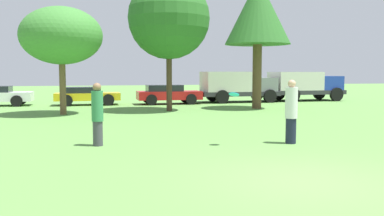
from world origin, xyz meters
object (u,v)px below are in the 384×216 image
Objects in this scene: person_thrower at (97,114)px; parked_car_yellow at (86,95)px; parked_car_red at (168,94)px; frisbee at (234,94)px; person_catcher at (291,112)px; tree_0 at (61,36)px; delivery_truck_blue at (304,84)px; tree_1 at (169,18)px; tree_2 at (258,12)px; delivery_truck_grey at (236,85)px.

person_thrower is 0.44× the size of parked_car_yellow.
frisbee is at bearing -93.81° from parked_car_red.
frisbee is (-1.72, 0.05, 0.51)m from person_catcher.
person_thrower is at bearing -80.63° from tree_0.
tree_0 is at bearing -159.09° from delivery_truck_blue.
frisbee is at bearing -90.84° from tree_1.
tree_2 is at bearing -28.02° from parked_car_yellow.
tree_1 is 7.99m from parked_car_yellow.
parked_car_yellow is 0.74× the size of delivery_truck_grey.
person_catcher is 12.60m from tree_0.
delivery_truck_grey reaches higher than frisbee.
parked_car_red is at bearing -172.75° from delivery_truck_grey.
tree_2 is 11.67m from parked_car_yellow.
delivery_truck_blue is (5.90, 5.42, -4.19)m from tree_2.
tree_0 reaches higher than person_thrower.
tree_2 is at bearing 5.12° from tree_0.
person_thrower is at bearing -122.27° from delivery_truck_grey.
frisbee is 16.53m from parked_car_yellow.
tree_1 reaches higher than parked_car_red.
frisbee is (3.69, -0.86, 0.54)m from person_thrower.
parked_car_red is at bearing -4.90° from parked_car_yellow.
person_catcher is at bearing -1.54° from frisbee.
parked_car_yellow is at bearing 152.31° from tree_2.
person_thrower is at bearing -88.43° from parked_car_yellow.
frisbee is at bearing -124.46° from delivery_truck_blue.
person_catcher reaches higher than parked_car_yellow.
person_thrower is 9.79m from tree_0.
delivery_truck_blue is at bearing 27.24° from tree_1.
frisbee reaches higher than parked_car_red.
parked_car_yellow is (-9.43, 4.95, -4.76)m from tree_2.
tree_1 reaches higher than delivery_truck_grey.
tree_1 reaches higher than person_catcher.
tree_0 reaches higher than frisbee.
tree_2 reaches higher than parked_car_yellow.
parked_car_yellow is 15.35m from delivery_truck_blue.
tree_1 is 1.75× the size of parked_car_yellow.
person_catcher is 16.79m from delivery_truck_grey.
tree_0 is 0.95× the size of delivery_truck_blue.
delivery_truck_blue is at bearing 21.24° from tree_0.
person_catcher is 1.79m from frisbee.
tree_1 is 6.40m from parked_car_red.
delivery_truck_grey is (11.10, 6.13, -2.62)m from tree_0.
delivery_truck_blue is (14.83, 15.58, 0.30)m from person_thrower.
delivery_truck_blue reaches higher than person_thrower.
tree_2 is (5.08, 0.23, 0.52)m from tree_1.
person_catcher reaches higher than person_thrower.
frisbee is 0.06× the size of delivery_truck_blue.
person_thrower is 21.52m from delivery_truck_blue.
delivery_truck_blue is at bearing 2.13° from delivery_truck_grey.
person_catcher is at bearing 0.00° from person_thrower.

